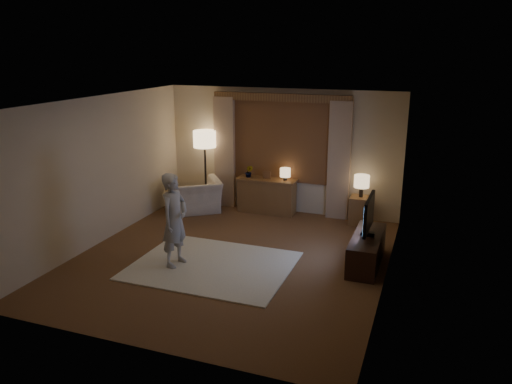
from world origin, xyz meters
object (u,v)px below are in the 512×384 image
at_px(side_table, 360,210).
at_px(sideboard, 267,196).
at_px(tv_stand, 367,250).
at_px(armchair, 195,196).
at_px(person, 174,220).

bearing_deg(side_table, sideboard, 178.55).
bearing_deg(tv_stand, side_table, 101.86).
bearing_deg(armchair, sideboard, 160.67).
relative_size(sideboard, side_table, 2.14).
xyz_separation_m(armchair, person, (0.97, -2.59, 0.43)).
xyz_separation_m(armchair, side_table, (3.45, 0.41, -0.07)).
bearing_deg(side_table, person, -129.52).
xyz_separation_m(side_table, person, (-2.48, -3.00, 0.50)).
distance_m(sideboard, armchair, 1.54).
bearing_deg(side_table, tv_stand, -78.14).
bearing_deg(sideboard, armchair, -162.69).
distance_m(sideboard, tv_stand, 3.09).
bearing_deg(side_table, armchair, -173.24).
height_order(side_table, tv_stand, side_table).
xyz_separation_m(sideboard, armchair, (-1.47, -0.46, -0.00)).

